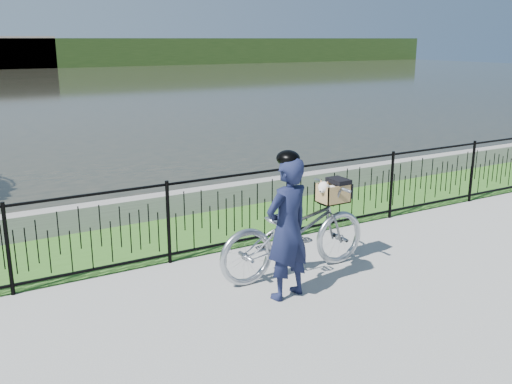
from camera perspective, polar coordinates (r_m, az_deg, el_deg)
ground at (r=7.05m, az=4.10°, el=-9.73°), size 120.00×120.00×0.00m
grass_strip at (r=9.15m, az=-5.12°, el=-3.78°), size 60.00×2.00×0.01m
quay_wall at (r=9.97m, az=-7.61°, el=-1.09°), size 60.00×0.30×0.40m
fence at (r=8.12m, az=-2.19°, el=-1.95°), size 14.00×0.06×1.15m
far_building_right at (r=64.50m, az=-22.29°, el=12.80°), size 6.00×3.00×3.20m
bicycle_rig at (r=7.32m, az=3.93°, el=-3.92°), size 2.16×0.75×1.20m
cyclist at (r=6.56m, az=3.16°, el=-3.50°), size 0.68×0.52×1.75m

